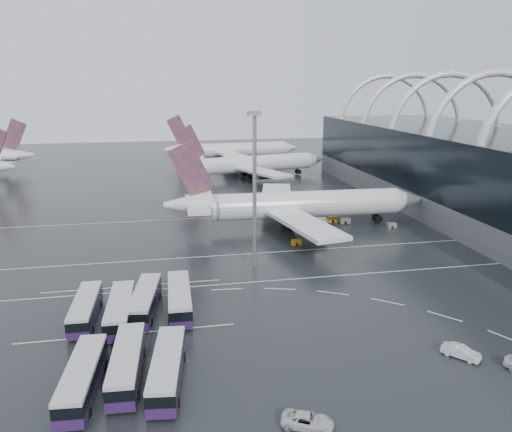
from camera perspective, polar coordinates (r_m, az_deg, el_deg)
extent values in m
plane|color=black|center=(85.40, 2.47, -6.82)|extent=(420.00, 420.00, 0.00)
torus|color=silver|center=(130.84, 25.18, 7.56)|extent=(33.80, 1.80, 33.80)
torus|color=silver|center=(146.53, 20.84, 8.65)|extent=(33.80, 1.80, 33.80)
torus|color=silver|center=(162.93, 17.34, 9.49)|extent=(33.80, 1.80, 33.80)
torus|color=silver|center=(179.84, 14.47, 10.14)|extent=(33.80, 1.80, 33.80)
cube|color=silver|center=(83.60, 2.79, -7.32)|extent=(120.00, 0.25, 0.01)
cube|color=silver|center=(96.36, 0.80, -4.22)|extent=(120.00, 0.25, 0.01)
cube|color=silver|center=(122.70, -1.89, 0.00)|extent=(120.00, 0.25, 0.01)
cube|color=silver|center=(68.97, -14.50, -12.89)|extent=(28.00, 0.25, 0.01)
cube|color=silver|center=(83.46, -13.93, -7.80)|extent=(28.00, 0.25, 0.01)
cylinder|color=white|center=(113.06, 5.73, 1.36)|extent=(42.88, 6.99, 5.94)
cone|color=white|center=(121.75, 16.90, 1.76)|extent=(6.29, 6.09, 5.94)
cone|color=white|center=(108.95, -7.83, 1.33)|extent=(10.38, 6.19, 5.94)
cube|color=#411A6E|center=(107.47, -7.43, 5.28)|extent=(9.87, 0.86, 12.58)
cube|color=white|center=(109.02, -6.76, 1.37)|extent=(5.06, 18.53, 0.51)
cube|color=white|center=(100.23, 5.38, -0.77)|extent=(11.75, 26.47, 0.82)
cube|color=white|center=(124.36, 2.35, 2.38)|extent=(12.91, 26.56, 0.82)
cylinder|color=slate|center=(104.85, 6.47, -1.14)|extent=(5.71, 3.62, 3.48)
cylinder|color=slate|center=(122.05, 4.10, 1.22)|extent=(5.71, 3.62, 3.48)
cube|color=black|center=(113.10, 3.67, -0.74)|extent=(12.44, 6.85, 2.25)
cylinder|color=white|center=(172.18, 0.19, 6.03)|extent=(39.33, 13.14, 5.61)
cone|color=white|center=(181.86, 6.76, 6.41)|extent=(6.79, 6.64, 5.61)
cone|color=white|center=(164.35, -7.70, 5.81)|extent=(10.58, 7.39, 5.61)
cube|color=#411A6E|center=(163.62, -7.46, 8.31)|extent=(9.25, 2.39, 11.89)
cube|color=white|center=(164.84, -7.05, 5.86)|extent=(7.68, 17.92, 0.48)
cube|color=white|center=(159.80, 0.58, 5.12)|extent=(15.78, 24.88, 0.77)
cube|color=white|center=(182.02, -2.41, 6.32)|extent=(7.06, 24.25, 0.77)
cylinder|color=slate|center=(164.30, 1.05, 4.78)|extent=(5.86, 4.27, 3.29)
cylinder|color=slate|center=(180.16, -1.16, 5.68)|extent=(5.86, 4.27, 3.29)
cube|color=black|center=(171.40, -1.01, 4.68)|extent=(12.59, 8.34, 2.13)
cylinder|color=white|center=(206.62, -2.14, 7.57)|extent=(39.33, 8.38, 5.82)
cone|color=white|center=(212.68, 3.85, 7.76)|extent=(6.39, 6.21, 5.82)
cone|color=white|center=(202.56, -8.98, 7.54)|extent=(10.40, 6.47, 5.82)
cube|color=#411A6E|center=(201.86, -8.78, 9.65)|extent=(9.69, 1.24, 12.34)
cube|color=white|center=(202.77, -8.42, 7.57)|extent=(5.70, 18.33, 0.50)
cube|color=white|center=(193.70, -2.48, 6.90)|extent=(13.59, 26.07, 0.80)
cube|color=white|center=(218.07, -3.91, 7.78)|extent=(10.55, 25.85, 0.80)
cylinder|color=slate|center=(198.01, -1.83, 6.55)|extent=(5.73, 3.77, 3.41)
cylinder|color=slate|center=(215.48, -2.93, 7.22)|extent=(5.73, 3.77, 3.41)
cube|color=black|center=(206.34, -3.22, 6.43)|extent=(12.44, 7.20, 2.21)
cone|color=white|center=(179.58, -27.20, 5.07)|extent=(10.75, 7.77, 5.62)
cone|color=white|center=(203.51, -25.42, 6.29)|extent=(10.32, 6.52, 5.74)
cube|color=#411A6E|center=(202.88, -25.93, 8.30)|extent=(9.54, 1.36, 12.16)
cube|color=white|center=(203.85, -25.97, 6.24)|extent=(5.88, 18.10, 0.49)
cube|color=#231440|center=(73.75, -18.85, -10.57)|extent=(3.25, 12.96, 1.09)
cube|color=black|center=(73.27, -18.93, -9.73)|extent=(3.30, 12.71, 1.29)
cube|color=#BCBDC1|center=(72.92, -18.98, -9.11)|extent=(3.25, 12.96, 0.45)
cylinder|color=black|center=(70.04, -18.21, -12.29)|extent=(0.38, 1.00, 0.99)
cylinder|color=black|center=(70.54, -20.47, -12.29)|extent=(0.38, 1.00, 0.99)
cylinder|color=black|center=(77.40, -17.33, -9.52)|extent=(0.38, 1.00, 0.99)
cylinder|color=black|center=(77.85, -19.36, -9.55)|extent=(0.38, 1.00, 0.99)
cube|color=#231440|center=(71.92, -15.22, -10.91)|extent=(3.40, 13.50, 1.14)
cube|color=black|center=(71.40, -15.29, -10.02)|extent=(3.45, 13.23, 1.34)
cube|color=#BCBDC1|center=(71.04, -15.34, -9.36)|extent=(3.40, 13.50, 0.46)
cylinder|color=black|center=(68.13, -14.31, -12.76)|extent=(0.39, 1.04, 1.03)
cylinder|color=black|center=(68.48, -16.77, -12.80)|extent=(0.39, 1.04, 1.03)
cylinder|color=black|center=(75.82, -13.79, -9.76)|extent=(0.39, 1.04, 1.03)
cylinder|color=black|center=(76.13, -15.98, -9.82)|extent=(0.39, 1.04, 1.03)
cube|color=#231440|center=(73.94, -12.54, -10.00)|extent=(4.76, 13.60, 1.13)
cube|color=black|center=(73.44, -12.60, -9.13)|extent=(4.79, 13.35, 1.33)
cube|color=#BCBDC1|center=(73.08, -12.64, -8.48)|extent=(4.76, 13.60, 0.46)
cylinder|color=black|center=(70.11, -11.90, -11.78)|extent=(0.50, 1.06, 1.02)
cylinder|color=black|center=(70.60, -14.24, -11.73)|extent=(0.50, 1.06, 1.02)
cylinder|color=black|center=(77.73, -10.98, -8.96)|extent=(0.50, 1.06, 1.02)
cylinder|color=black|center=(78.18, -13.08, -8.94)|extent=(0.50, 1.06, 1.02)
cube|color=#231440|center=(73.55, -8.72, -9.91)|extent=(3.35, 13.88, 1.17)
cube|color=black|center=(73.03, -8.76, -9.00)|extent=(3.41, 13.61, 1.38)
cube|color=#BCBDC1|center=(72.66, -8.79, -8.33)|extent=(3.35, 13.88, 0.48)
cylinder|color=black|center=(69.77, -7.37, -11.68)|extent=(0.39, 1.07, 1.06)
cylinder|color=black|center=(69.75, -9.85, -11.80)|extent=(0.39, 1.07, 1.06)
cylinder|color=black|center=(77.79, -7.70, -8.78)|extent=(0.39, 1.07, 1.06)
cylinder|color=black|center=(77.76, -9.90, -8.88)|extent=(0.39, 1.07, 1.06)
cube|color=#231440|center=(58.39, -19.16, -17.76)|extent=(3.94, 13.40, 1.12)
cube|color=black|center=(57.76, -19.27, -16.73)|extent=(3.98, 13.14, 1.32)
cube|color=#BCBDC1|center=(57.31, -19.35, -15.97)|extent=(3.94, 13.40, 0.46)
cylinder|color=black|center=(54.89, -18.55, -20.52)|extent=(0.43, 1.04, 1.02)
cylinder|color=black|center=(55.54, -21.59, -20.36)|extent=(0.43, 1.04, 1.02)
cylinder|color=black|center=(61.84, -16.97, -16.02)|extent=(0.43, 1.04, 1.02)
cylinder|color=black|center=(62.42, -19.62, -15.95)|extent=(0.43, 1.04, 1.02)
cube|color=#231440|center=(59.46, -14.50, -16.71)|extent=(3.69, 13.51, 1.13)
cube|color=black|center=(58.83, -14.58, -15.69)|extent=(3.73, 13.25, 1.34)
cube|color=#BCBDC1|center=(58.38, -14.64, -14.93)|extent=(3.69, 13.51, 0.46)
cylinder|color=black|center=(55.94, -13.41, -19.36)|extent=(0.41, 1.05, 1.03)
cylinder|color=black|center=(56.31, -16.48, -19.34)|extent=(0.41, 1.05, 1.03)
cylinder|color=black|center=(63.17, -12.72, -15.00)|extent=(0.41, 1.05, 1.03)
cylinder|color=black|center=(63.50, -15.38, -15.02)|extent=(0.41, 1.05, 1.03)
cube|color=#231440|center=(57.75, -10.08, -17.47)|extent=(4.61, 13.70, 1.14)
cube|color=black|center=(57.10, -10.13, -16.42)|extent=(4.63, 13.44, 1.34)
cube|color=#BCBDC1|center=(56.64, -10.18, -15.63)|extent=(4.61, 13.70, 0.46)
cylinder|color=black|center=(54.28, -8.92, -20.28)|extent=(0.48, 1.07, 1.03)
cylinder|color=black|center=(54.61, -12.13, -20.21)|extent=(0.48, 1.07, 1.03)
cylinder|color=black|center=(61.48, -8.27, -15.66)|extent=(0.48, 1.07, 1.03)
cylinder|color=black|center=(61.77, -11.03, -15.64)|extent=(0.48, 1.07, 1.03)
imported|color=silver|center=(51.33, 5.91, -22.26)|extent=(5.52, 4.23, 1.39)
imported|color=silver|center=(66.15, 22.37, -14.16)|extent=(4.06, 4.44, 1.47)
cylinder|color=gray|center=(85.42, -0.16, 2.53)|extent=(0.66, 0.66, 26.57)
cube|color=gray|center=(83.56, -0.17, 11.66)|extent=(2.09, 2.09, 0.76)
cube|color=silver|center=(83.57, -0.17, 11.46)|extent=(1.90, 1.90, 0.38)
cube|color=slate|center=(118.20, 10.09, -0.48)|extent=(2.45, 1.45, 1.34)
cube|color=gold|center=(101.26, 4.64, -3.00)|extent=(1.91, 1.13, 1.04)
cube|color=slate|center=(116.71, 15.23, -1.04)|extent=(2.04, 1.20, 1.11)
cube|color=gold|center=(119.00, 8.70, -0.32)|extent=(2.41, 1.42, 1.31)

